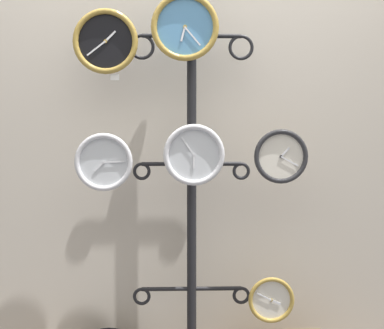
{
  "coord_description": "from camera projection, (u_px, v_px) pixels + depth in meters",
  "views": [
    {
      "loc": [
        -0.09,
        -2.17,
        1.34
      ],
      "look_at": [
        0.0,
        0.36,
        1.2
      ],
      "focal_mm": 50.0,
      "sensor_mm": 36.0,
      "label": 1
    }
  ],
  "objects": [
    {
      "name": "clock_top_center",
      "position": [
        185.0,
        27.0,
        2.45
      ],
      "size": [
        0.31,
        0.04,
        0.31
      ],
      "color": "#4C84B2"
    },
    {
      "name": "clock_middle_right",
      "position": [
        281.0,
        156.0,
        2.51
      ],
      "size": [
        0.26,
        0.04,
        0.26
      ],
      "color": "silver"
    },
    {
      "name": "display_stand",
      "position": [
        192.0,
        242.0,
        2.6
      ],
      "size": [
        0.6,
        0.38,
        2.14
      ],
      "color": "black",
      "rests_on": "ground_plane"
    },
    {
      "name": "shop_wall",
      "position": [
        191.0,
        124.0,
        2.73
      ],
      "size": [
        4.4,
        0.04,
        2.8
      ],
      "color": "#BCB2A3",
      "rests_on": "ground_plane"
    },
    {
      "name": "price_tag_upper",
      "position": [
        115.0,
        77.0,
        2.46
      ],
      "size": [
        0.04,
        0.0,
        0.03
      ],
      "color": "white"
    },
    {
      "name": "clock_bottom_right",
      "position": [
        271.0,
        300.0,
        2.52
      ],
      "size": [
        0.22,
        0.04,
        0.22
      ],
      "color": "silver"
    },
    {
      "name": "clock_middle_left",
      "position": [
        104.0,
        162.0,
        2.47
      ],
      "size": [
        0.27,
        0.04,
        0.27
      ],
      "color": "silver"
    },
    {
      "name": "clock_middle_center",
      "position": [
        194.0,
        155.0,
        2.47
      ],
      "size": [
        0.29,
        0.04,
        0.29
      ],
      "color": "silver"
    },
    {
      "name": "clock_top_left",
      "position": [
        106.0,
        41.0,
        2.46
      ],
      "size": [
        0.3,
        0.04,
        0.3
      ],
      "color": "black"
    }
  ]
}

